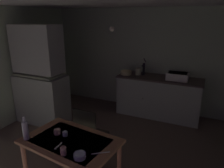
{
  "coord_description": "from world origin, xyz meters",
  "views": [
    {
      "loc": [
        1.48,
        -2.97,
        2.18
      ],
      "look_at": [
        0.16,
        -0.04,
        1.15
      ],
      "focal_mm": 33.99,
      "sensor_mm": 36.0,
      "label": 1
    }
  ],
  "objects_px": {
    "sink_basin": "(178,76)",
    "dining_table": "(71,147)",
    "chair_far_side": "(89,134)",
    "glass_bottle": "(25,130)",
    "serving_bowl_wide": "(80,156)",
    "mixing_bowl_counter": "(126,73)",
    "teacup_cream": "(63,151)",
    "hutch_cabinet": "(40,79)",
    "hand_pump": "(144,68)"
  },
  "relations": [
    {
      "from": "chair_far_side",
      "to": "glass_bottle",
      "type": "bearing_deg",
      "value": -117.78
    },
    {
      "from": "glass_bottle",
      "to": "teacup_cream",
      "type": "bearing_deg",
      "value": -6.25
    },
    {
      "from": "hutch_cabinet",
      "to": "chair_far_side",
      "type": "relative_size",
      "value": 2.23
    },
    {
      "from": "hutch_cabinet",
      "to": "teacup_cream",
      "type": "bearing_deg",
      "value": -42.5
    },
    {
      "from": "serving_bowl_wide",
      "to": "mixing_bowl_counter",
      "type": "bearing_deg",
      "value": 101.02
    },
    {
      "from": "dining_table",
      "to": "chair_far_side",
      "type": "height_order",
      "value": "chair_far_side"
    },
    {
      "from": "hutch_cabinet",
      "to": "serving_bowl_wide",
      "type": "xyz_separation_m",
      "value": [
        1.97,
        -1.61,
        -0.18
      ]
    },
    {
      "from": "sink_basin",
      "to": "hand_pump",
      "type": "bearing_deg",
      "value": 176.58
    },
    {
      "from": "sink_basin",
      "to": "serving_bowl_wide",
      "type": "distance_m",
      "value": 2.96
    },
    {
      "from": "sink_basin",
      "to": "glass_bottle",
      "type": "height_order",
      "value": "sink_basin"
    },
    {
      "from": "sink_basin",
      "to": "serving_bowl_wide",
      "type": "xyz_separation_m",
      "value": [
        -0.59,
        -2.9,
        -0.21
      ]
    },
    {
      "from": "mixing_bowl_counter",
      "to": "sink_basin",
      "type": "bearing_deg",
      "value": 2.51
    },
    {
      "from": "chair_far_side",
      "to": "hand_pump",
      "type": "bearing_deg",
      "value": 84.36
    },
    {
      "from": "hand_pump",
      "to": "teacup_cream",
      "type": "height_order",
      "value": "hand_pump"
    },
    {
      "from": "dining_table",
      "to": "serving_bowl_wide",
      "type": "bearing_deg",
      "value": -39.6
    },
    {
      "from": "sink_basin",
      "to": "hand_pump",
      "type": "xyz_separation_m",
      "value": [
        -0.76,
        0.05,
        0.09
      ]
    },
    {
      "from": "teacup_cream",
      "to": "serving_bowl_wide",
      "type": "bearing_deg",
      "value": 6.88
    },
    {
      "from": "dining_table",
      "to": "mixing_bowl_counter",
      "type": "bearing_deg",
      "value": 95.81
    },
    {
      "from": "hand_pump",
      "to": "chair_far_side",
      "type": "height_order",
      "value": "hand_pump"
    },
    {
      "from": "serving_bowl_wide",
      "to": "glass_bottle",
      "type": "relative_size",
      "value": 0.44
    },
    {
      "from": "mixing_bowl_counter",
      "to": "dining_table",
      "type": "bearing_deg",
      "value": -84.19
    },
    {
      "from": "sink_basin",
      "to": "dining_table",
      "type": "bearing_deg",
      "value": -108.22
    },
    {
      "from": "mixing_bowl_counter",
      "to": "glass_bottle",
      "type": "height_order",
      "value": "glass_bottle"
    },
    {
      "from": "hand_pump",
      "to": "hutch_cabinet",
      "type": "bearing_deg",
      "value": -143.46
    },
    {
      "from": "chair_far_side",
      "to": "serving_bowl_wide",
      "type": "relative_size",
      "value": 6.92
    },
    {
      "from": "mixing_bowl_counter",
      "to": "dining_table",
      "type": "xyz_separation_m",
      "value": [
        0.27,
        -2.61,
        -0.3
      ]
    },
    {
      "from": "hutch_cabinet",
      "to": "chair_far_side",
      "type": "height_order",
      "value": "hutch_cabinet"
    },
    {
      "from": "teacup_cream",
      "to": "glass_bottle",
      "type": "relative_size",
      "value": 0.3
    },
    {
      "from": "sink_basin",
      "to": "hand_pump",
      "type": "height_order",
      "value": "hand_pump"
    },
    {
      "from": "sink_basin",
      "to": "mixing_bowl_counter",
      "type": "xyz_separation_m",
      "value": [
        -1.14,
        -0.05,
        -0.04
      ]
    },
    {
      "from": "hutch_cabinet",
      "to": "mixing_bowl_counter",
      "type": "relative_size",
      "value": 7.96
    },
    {
      "from": "hand_pump",
      "to": "chair_far_side",
      "type": "xyz_separation_m",
      "value": [
        -0.21,
        -2.11,
        -0.59
      ]
    },
    {
      "from": "chair_far_side",
      "to": "sink_basin",
      "type": "bearing_deg",
      "value": 64.95
    },
    {
      "from": "hand_pump",
      "to": "dining_table",
      "type": "bearing_deg",
      "value": -92.52
    },
    {
      "from": "mixing_bowl_counter",
      "to": "chair_far_side",
      "type": "bearing_deg",
      "value": -84.99
    },
    {
      "from": "sink_basin",
      "to": "glass_bottle",
      "type": "distance_m",
      "value": 3.17
    },
    {
      "from": "glass_bottle",
      "to": "sink_basin",
      "type": "bearing_deg",
      "value": 64.18
    },
    {
      "from": "chair_far_side",
      "to": "serving_bowl_wide",
      "type": "distance_m",
      "value": 0.96
    },
    {
      "from": "hand_pump",
      "to": "serving_bowl_wide",
      "type": "bearing_deg",
      "value": -86.69
    },
    {
      "from": "hand_pump",
      "to": "dining_table",
      "type": "xyz_separation_m",
      "value": [
        -0.12,
        -2.7,
        -0.43
      ]
    },
    {
      "from": "hutch_cabinet",
      "to": "mixing_bowl_counter",
      "type": "bearing_deg",
      "value": 41.18
    },
    {
      "from": "chair_far_side",
      "to": "teacup_cream",
      "type": "height_order",
      "value": "chair_far_side"
    },
    {
      "from": "serving_bowl_wide",
      "to": "teacup_cream",
      "type": "xyz_separation_m",
      "value": [
        -0.19,
        -0.02,
        0.02
      ]
    },
    {
      "from": "dining_table",
      "to": "hutch_cabinet",
      "type": "bearing_deg",
      "value": 140.94
    },
    {
      "from": "chair_far_side",
      "to": "serving_bowl_wide",
      "type": "bearing_deg",
      "value": -65.61
    },
    {
      "from": "mixing_bowl_counter",
      "to": "glass_bottle",
      "type": "xyz_separation_m",
      "value": [
        -0.24,
        -2.81,
        -0.08
      ]
    },
    {
      "from": "dining_table",
      "to": "chair_far_side",
      "type": "relative_size",
      "value": 1.34
    },
    {
      "from": "hutch_cabinet",
      "to": "hand_pump",
      "type": "bearing_deg",
      "value": 36.54
    },
    {
      "from": "hand_pump",
      "to": "chair_far_side",
      "type": "relative_size",
      "value": 0.43
    },
    {
      "from": "chair_far_side",
      "to": "hutch_cabinet",
      "type": "bearing_deg",
      "value": 154.18
    }
  ]
}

